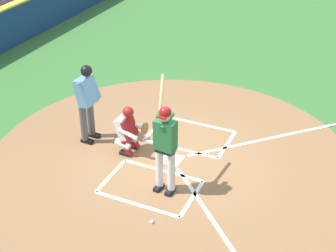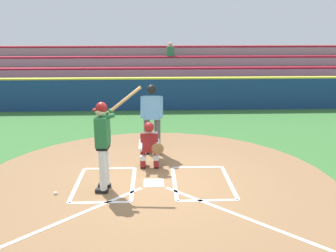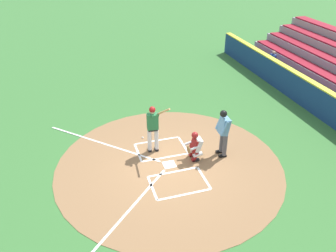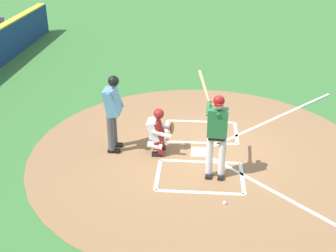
{
  "view_description": "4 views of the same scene",
  "coord_description": "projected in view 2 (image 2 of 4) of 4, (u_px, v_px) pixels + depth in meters",
  "views": [
    {
      "loc": [
        8.15,
        3.61,
        6.16
      ],
      "look_at": [
        0.36,
        0.08,
        1.07
      ],
      "focal_mm": 53.61,
      "sensor_mm": 36.0,
      "label": 1
    },
    {
      "loc": [
        0.01,
        7.63,
        3.32
      ],
      "look_at": [
        -0.31,
        -0.07,
        1.27
      ],
      "focal_mm": 40.51,
      "sensor_mm": 36.0,
      "label": 2
    },
    {
      "loc": [
        -9.33,
        2.91,
        7.31
      ],
      "look_at": [
        0.55,
        -0.12,
        1.28
      ],
      "focal_mm": 36.44,
      "sensor_mm": 36.0,
      "label": 3
    },
    {
      "loc": [
        8.88,
        -0.06,
        5.08
      ],
      "look_at": [
        0.5,
        -0.73,
        0.91
      ],
      "focal_mm": 46.2,
      "sensor_mm": 36.0,
      "label": 4
    }
  ],
  "objects": [
    {
      "name": "plate_umpire",
      "position": [
        152.0,
        114.0,
        9.9
      ],
      "size": [
        0.59,
        0.42,
        1.86
      ],
      "color": "#4C4C51",
      "rests_on": "ground"
    },
    {
      "name": "bleacher_stand",
      "position": [
        152.0,
        78.0,
        18.4
      ],
      "size": [
        20.0,
        4.25,
        2.55
      ],
      "color": "gray",
      "rests_on": "ground"
    },
    {
      "name": "dirt_circle",
      "position": [
        154.0,
        183.0,
        8.22
      ],
      "size": [
        8.0,
        8.0,
        0.01
      ],
      "primitive_type": "cylinder",
      "color": "olive",
      "rests_on": "ground"
    },
    {
      "name": "catcher",
      "position": [
        150.0,
        144.0,
        9.02
      ],
      "size": [
        0.59,
        0.61,
        1.13
      ],
      "color": "black",
      "rests_on": "ground"
    },
    {
      "name": "ground_plane",
      "position": [
        154.0,
        183.0,
        8.22
      ],
      "size": [
        120.0,
        120.0,
        0.0
      ],
      "primitive_type": "plane",
      "color": "#387033"
    },
    {
      "name": "backstop_wall",
      "position": [
        153.0,
        94.0,
        15.3
      ],
      "size": [
        22.0,
        0.36,
        1.31
      ],
      "color": "navy",
      "rests_on": "ground"
    },
    {
      "name": "home_plate_and_chalk",
      "position": [
        154.0,
        201.0,
        7.37
      ],
      "size": [
        7.93,
        4.91,
        0.01
      ],
      "color": "white",
      "rests_on": "dirt_circle"
    },
    {
      "name": "baseball",
      "position": [
        55.0,
        193.0,
        7.66
      ],
      "size": [
        0.07,
        0.07,
        0.07
      ],
      "primitive_type": "sphere",
      "color": "white",
      "rests_on": "ground"
    },
    {
      "name": "batter",
      "position": [
        103.0,
        140.0,
        7.6
      ],
      "size": [
        0.98,
        0.65,
        2.13
      ],
      "color": "silver",
      "rests_on": "ground"
    }
  ]
}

